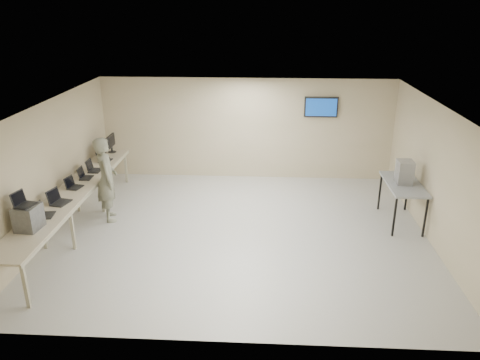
# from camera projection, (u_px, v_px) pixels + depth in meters

# --- Properties ---
(room) EXTENTS (8.01, 7.01, 2.81)m
(room) POSITION_uv_depth(u_px,v_px,m) (241.00, 171.00, 9.72)
(room) COLOR #BBBBBA
(room) RESTS_ON ground
(workbench) EXTENTS (0.76, 6.00, 0.90)m
(workbench) POSITION_uv_depth(u_px,v_px,m) (73.00, 194.00, 10.06)
(workbench) COLOR beige
(workbench) RESTS_ON ground
(equipment_box) EXTENTS (0.42, 0.47, 0.45)m
(equipment_box) POSITION_uv_depth(u_px,v_px,m) (28.00, 217.00, 8.28)
(equipment_box) COLOR slate
(equipment_box) RESTS_ON workbench
(laptop_on_box) EXTENTS (0.35, 0.39, 0.27)m
(laptop_on_box) POSITION_uv_depth(u_px,v_px,m) (23.00, 202.00, 8.18)
(laptop_on_box) COLOR black
(laptop_on_box) RESTS_ON equipment_box
(laptop_0) EXTENTS (0.32, 0.37, 0.27)m
(laptop_0) POSITION_uv_depth(u_px,v_px,m) (44.00, 212.00, 8.85)
(laptop_0) COLOR black
(laptop_0) RESTS_ON workbench
(laptop_1) EXTENTS (0.40, 0.44, 0.30)m
(laptop_1) POSITION_uv_depth(u_px,v_px,m) (58.00, 200.00, 9.39)
(laptop_1) COLOR black
(laptop_1) RESTS_ON workbench
(laptop_2) EXTENTS (0.33, 0.37, 0.26)m
(laptop_2) POSITION_uv_depth(u_px,v_px,m) (73.00, 185.00, 10.17)
(laptop_2) COLOR black
(laptop_2) RESTS_ON workbench
(laptop_3) EXTENTS (0.28, 0.34, 0.26)m
(laptop_3) POSITION_uv_depth(u_px,v_px,m) (84.00, 175.00, 10.73)
(laptop_3) COLOR black
(laptop_3) RESTS_ON workbench
(laptop_4) EXTENTS (0.30, 0.36, 0.28)m
(laptop_4) POSITION_uv_depth(u_px,v_px,m) (93.00, 168.00, 11.19)
(laptop_4) COLOR black
(laptop_4) RESTS_ON workbench
(laptop_5) EXTENTS (0.32, 0.38, 0.28)m
(laptop_5) POSITION_uv_depth(u_px,v_px,m) (103.00, 158.00, 11.87)
(laptop_5) COLOR black
(laptop_5) RESTS_ON workbench
(monitor_near) EXTENTS (0.22, 0.49, 0.48)m
(monitor_near) POSITION_uv_depth(u_px,v_px,m) (105.00, 148.00, 11.99)
(monitor_near) COLOR black
(monitor_near) RESTS_ON workbench
(monitor_far) EXTENTS (0.22, 0.49, 0.48)m
(monitor_far) POSITION_uv_depth(u_px,v_px,m) (111.00, 142.00, 12.50)
(monitor_far) COLOR black
(monitor_far) RESTS_ON workbench
(soldier) EXTENTS (0.70, 0.83, 1.95)m
(soldier) POSITION_uv_depth(u_px,v_px,m) (107.00, 179.00, 10.48)
(soldier) COLOR #656953
(soldier) RESTS_ON ground
(side_table) EXTENTS (0.74, 1.58, 0.95)m
(side_table) POSITION_uv_depth(u_px,v_px,m) (404.00, 186.00, 10.34)
(side_table) COLOR gray
(side_table) RESTS_ON ground
(storage_bins) EXTENTS (0.33, 0.37, 0.52)m
(storage_bins) POSITION_uv_depth(u_px,v_px,m) (404.00, 172.00, 10.22)
(storage_bins) COLOR #9E9E9E
(storage_bins) RESTS_ON side_table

